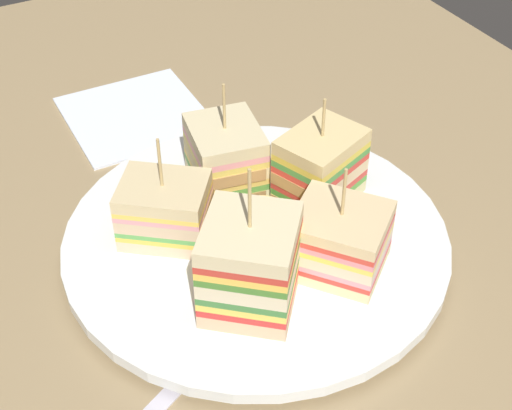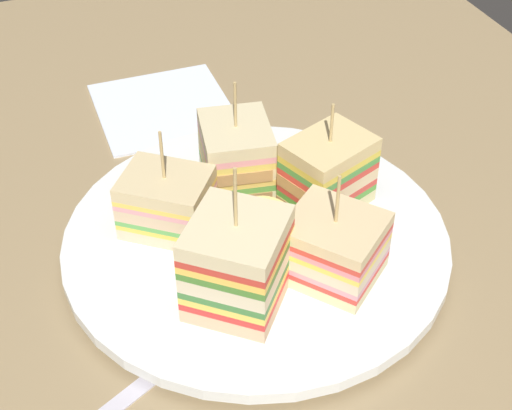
{
  "view_description": "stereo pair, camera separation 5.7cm",
  "coord_description": "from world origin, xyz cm",
  "px_view_note": "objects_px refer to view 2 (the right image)",
  "views": [
    {
      "loc": [
        -38.51,
        20.73,
        41.65
      ],
      "look_at": [
        0.0,
        0.0,
        4.79
      ],
      "focal_mm": 53.45,
      "sensor_mm": 36.0,
      "label": 1
    },
    {
      "loc": [
        -40.88,
        15.53,
        41.65
      ],
      "look_at": [
        0.0,
        0.0,
        4.79
      ],
      "focal_mm": 53.45,
      "sensor_mm": 36.0,
      "label": 2
    }
  ],
  "objects_px": {
    "sandwich_wedge_3": "(236,155)",
    "napkin": "(163,106)",
    "chip_pile": "(271,221)",
    "sandwich_wedge_1": "(333,248)",
    "sandwich_wedge_2": "(328,173)",
    "plate": "(256,241)",
    "sandwich_wedge_0": "(237,264)",
    "sandwich_wedge_4": "(167,203)"
  },
  "relations": [
    {
      "from": "plate",
      "to": "napkin",
      "type": "distance_m",
      "value": 0.23
    },
    {
      "from": "sandwich_wedge_4",
      "to": "napkin",
      "type": "height_order",
      "value": "sandwich_wedge_4"
    },
    {
      "from": "chip_pile",
      "to": "sandwich_wedge_3",
      "type": "bearing_deg",
      "value": 2.1
    },
    {
      "from": "sandwich_wedge_1",
      "to": "sandwich_wedge_2",
      "type": "bearing_deg",
      "value": -61.3
    },
    {
      "from": "sandwich_wedge_0",
      "to": "napkin",
      "type": "distance_m",
      "value": 0.29
    },
    {
      "from": "plate",
      "to": "sandwich_wedge_2",
      "type": "height_order",
      "value": "sandwich_wedge_2"
    },
    {
      "from": "sandwich_wedge_0",
      "to": "sandwich_wedge_3",
      "type": "relative_size",
      "value": 1.22
    },
    {
      "from": "sandwich_wedge_4",
      "to": "plate",
      "type": "bearing_deg",
      "value": 8.12
    },
    {
      "from": "sandwich_wedge_2",
      "to": "chip_pile",
      "type": "distance_m",
      "value": 0.06
    },
    {
      "from": "sandwich_wedge_2",
      "to": "sandwich_wedge_3",
      "type": "xyz_separation_m",
      "value": [
        0.05,
        0.06,
        -0.0
      ]
    },
    {
      "from": "sandwich_wedge_0",
      "to": "sandwich_wedge_2",
      "type": "height_order",
      "value": "sandwich_wedge_0"
    },
    {
      "from": "sandwich_wedge_1",
      "to": "sandwich_wedge_4",
      "type": "relative_size",
      "value": 1.0
    },
    {
      "from": "sandwich_wedge_1",
      "to": "sandwich_wedge_4",
      "type": "bearing_deg",
      "value": 7.33
    },
    {
      "from": "sandwich_wedge_3",
      "to": "chip_pile",
      "type": "height_order",
      "value": "sandwich_wedge_3"
    },
    {
      "from": "sandwich_wedge_1",
      "to": "sandwich_wedge_2",
      "type": "distance_m",
      "value": 0.08
    },
    {
      "from": "sandwich_wedge_3",
      "to": "chip_pile",
      "type": "relative_size",
      "value": 1.45
    },
    {
      "from": "sandwich_wedge_0",
      "to": "sandwich_wedge_2",
      "type": "xyz_separation_m",
      "value": [
        0.08,
        -0.1,
        -0.0
      ]
    },
    {
      "from": "sandwich_wedge_1",
      "to": "napkin",
      "type": "xyz_separation_m",
      "value": [
        0.28,
        0.05,
        -0.04
      ]
    },
    {
      "from": "sandwich_wedge_0",
      "to": "napkin",
      "type": "relative_size",
      "value": 0.88
    },
    {
      "from": "sandwich_wedge_1",
      "to": "chip_pile",
      "type": "bearing_deg",
      "value": -14.89
    },
    {
      "from": "sandwich_wedge_0",
      "to": "chip_pile",
      "type": "height_order",
      "value": "sandwich_wedge_0"
    },
    {
      "from": "sandwich_wedge_4",
      "to": "chip_pile",
      "type": "distance_m",
      "value": 0.08
    },
    {
      "from": "sandwich_wedge_0",
      "to": "chip_pile",
      "type": "bearing_deg",
      "value": -0.54
    },
    {
      "from": "chip_pile",
      "to": "sandwich_wedge_0",
      "type": "bearing_deg",
      "value": 139.91
    },
    {
      "from": "plate",
      "to": "sandwich_wedge_1",
      "type": "xyz_separation_m",
      "value": [
        -0.06,
        -0.04,
        0.03
      ]
    },
    {
      "from": "sandwich_wedge_4",
      "to": "sandwich_wedge_1",
      "type": "bearing_deg",
      "value": -6.36
    },
    {
      "from": "sandwich_wedge_3",
      "to": "napkin",
      "type": "xyz_separation_m",
      "value": [
        0.16,
        0.02,
        -0.04
      ]
    },
    {
      "from": "sandwich_wedge_0",
      "to": "sandwich_wedge_1",
      "type": "height_order",
      "value": "sandwich_wedge_0"
    },
    {
      "from": "sandwich_wedge_2",
      "to": "chip_pile",
      "type": "relative_size",
      "value": 1.42
    },
    {
      "from": "sandwich_wedge_1",
      "to": "chip_pile",
      "type": "xyz_separation_m",
      "value": [
        0.06,
        0.03,
        -0.01
      ]
    },
    {
      "from": "sandwich_wedge_2",
      "to": "napkin",
      "type": "relative_size",
      "value": 0.71
    },
    {
      "from": "sandwich_wedge_2",
      "to": "sandwich_wedge_4",
      "type": "distance_m",
      "value": 0.13
    },
    {
      "from": "chip_pile",
      "to": "napkin",
      "type": "bearing_deg",
      "value": 6.08
    },
    {
      "from": "sandwich_wedge_2",
      "to": "sandwich_wedge_4",
      "type": "relative_size",
      "value": 1.05
    },
    {
      "from": "plate",
      "to": "napkin",
      "type": "height_order",
      "value": "plate"
    },
    {
      "from": "sandwich_wedge_1",
      "to": "plate",
      "type": "bearing_deg",
      "value": -7.13
    },
    {
      "from": "sandwich_wedge_1",
      "to": "sandwich_wedge_4",
      "type": "height_order",
      "value": "same"
    },
    {
      "from": "sandwich_wedge_0",
      "to": "chip_pile",
      "type": "xyz_separation_m",
      "value": [
        0.06,
        -0.05,
        -0.02
      ]
    },
    {
      "from": "chip_pile",
      "to": "sandwich_wedge_4",
      "type": "bearing_deg",
      "value": 63.46
    },
    {
      "from": "chip_pile",
      "to": "sandwich_wedge_2",
      "type": "bearing_deg",
      "value": -71.24
    },
    {
      "from": "plate",
      "to": "chip_pile",
      "type": "height_order",
      "value": "chip_pile"
    },
    {
      "from": "plate",
      "to": "sandwich_wedge_3",
      "type": "xyz_separation_m",
      "value": [
        0.07,
        -0.01,
        0.03
      ]
    }
  ]
}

